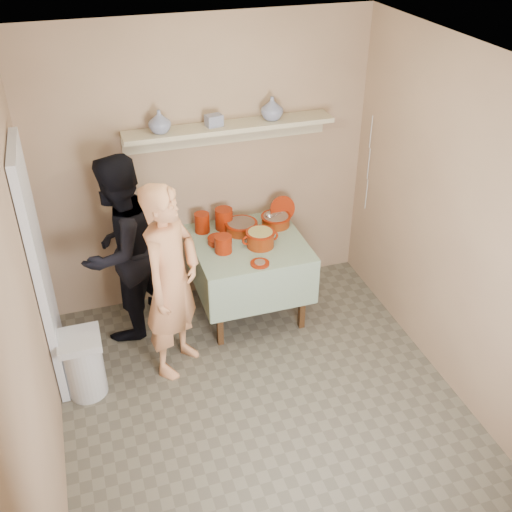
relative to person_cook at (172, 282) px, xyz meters
name	(u,v)px	position (x,y,z in m)	size (l,w,h in m)	color
ground	(267,414)	(0.53, -0.77, -0.83)	(3.50, 3.50, 0.00)	#645E4E
tile_panel	(41,272)	(-0.93, 0.18, 0.17)	(0.06, 0.70, 2.00)	silver
plate_stack_a	(202,223)	(0.43, 0.80, 0.02)	(0.14, 0.14, 0.18)	#7D1300
plate_stack_b	(224,219)	(0.64, 0.80, 0.03)	(0.16, 0.16, 0.19)	#7D1300
bowl_stack	(223,244)	(0.53, 0.42, 0.01)	(0.15, 0.15, 0.15)	#7D1300
empty_bowl	(218,240)	(0.52, 0.57, -0.04)	(0.19, 0.19, 0.05)	#7D1300
propped_lid	(283,209)	(1.19, 0.78, 0.05)	(0.24, 0.24, 0.02)	#7D1300
vase_right	(272,108)	(1.10, 0.86, 0.99)	(0.19, 0.19, 0.20)	navy
vase_left	(159,122)	(0.14, 0.84, 0.98)	(0.18, 0.18, 0.19)	navy
ceramic_box	(214,120)	(0.59, 0.86, 0.94)	(0.13, 0.10, 0.10)	navy
person_cook	(172,282)	(0.00, 0.00, 0.00)	(0.61, 0.40, 1.66)	#E79863
person_helper	(121,250)	(-0.32, 0.59, 0.00)	(0.81, 0.63, 1.67)	black
room_shell	(270,232)	(0.53, -0.77, 0.78)	(3.04, 3.54, 2.62)	tan
serving_table	(248,253)	(0.78, 0.51, -0.19)	(0.97, 0.97, 0.76)	#4C2D16
cazuela_meat_a	(241,226)	(0.77, 0.69, -0.01)	(0.30, 0.30, 0.10)	#661F09
cazuela_meat_b	(276,219)	(1.10, 0.71, -0.01)	(0.28, 0.28, 0.10)	#661F09
ladle	(270,216)	(1.04, 0.70, 0.04)	(0.08, 0.26, 0.19)	silver
cazuela_rice	(260,237)	(0.86, 0.41, 0.01)	(0.33, 0.25, 0.14)	#661F09
front_plate	(260,263)	(0.76, 0.13, -0.06)	(0.16, 0.16, 0.03)	#7D1300
wall_shelf	(229,128)	(0.73, 0.88, 0.84)	(1.80, 0.25, 0.21)	#C2B590
trash_bin	(84,365)	(-0.75, -0.11, -0.55)	(0.32, 0.32, 0.56)	silver
electrical_cord	(369,164)	(2.00, 0.71, 0.42)	(0.01, 0.05, 0.90)	silver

